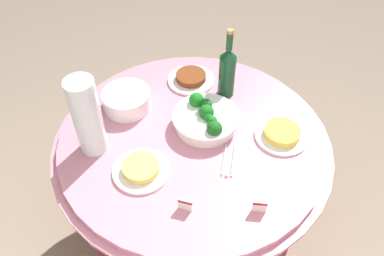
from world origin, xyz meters
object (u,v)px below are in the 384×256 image
at_px(food_plate_noodles, 141,169).
at_px(label_placard_mid, 260,206).
at_px(broccoli_bowl, 206,119).
at_px(wine_bottle, 227,71).
at_px(label_placard_front, 185,204).
at_px(decorative_fruit_vase, 88,120).
at_px(serving_tongs, 229,161).
at_px(food_plate_fried_egg, 282,134).
at_px(food_plate_stir_fry, 191,78).
at_px(plate_stack, 127,100).

xyz_separation_m(food_plate_noodles, label_placard_mid, (-0.44, 0.15, 0.01)).
bearing_deg(broccoli_bowl, wine_bottle, -112.21).
height_order(label_placard_front, label_placard_mid, same).
bearing_deg(broccoli_bowl, label_placard_front, 81.57).
height_order(broccoli_bowl, label_placard_front, broccoli_bowl).
relative_size(food_plate_noodles, label_placard_mid, 4.00).
bearing_deg(label_placard_mid, label_placard_front, 1.14).
height_order(decorative_fruit_vase, serving_tongs, decorative_fruit_vase).
relative_size(broccoli_bowl, food_plate_fried_egg, 1.27).
height_order(decorative_fruit_vase, food_plate_stir_fry, decorative_fruit_vase).
distance_m(label_placard_front, label_placard_mid, 0.26).
bearing_deg(label_placard_front, food_plate_fried_egg, -135.76).
bearing_deg(food_plate_stir_fry, label_placard_mid, 111.33).
height_order(decorative_fruit_vase, food_plate_noodles, decorative_fruit_vase).
xyz_separation_m(serving_tongs, label_placard_front, (0.16, 0.22, 0.03)).
bearing_deg(decorative_fruit_vase, broccoli_bowl, -162.39).
bearing_deg(broccoli_bowl, food_plate_stir_fry, -75.40).
distance_m(plate_stack, label_placard_mid, 0.75).
xyz_separation_m(wine_bottle, food_plate_stir_fry, (0.16, -0.08, -0.11)).
xyz_separation_m(food_plate_fried_egg, food_plate_noodles, (0.55, 0.21, -0.00)).
xyz_separation_m(label_placard_front, label_placard_mid, (-0.26, -0.01, 0.00)).
xyz_separation_m(food_plate_fried_egg, food_plate_stir_fry, (0.39, -0.34, -0.00)).
bearing_deg(label_placard_front, broccoli_bowl, -98.43).
relative_size(broccoli_bowl, food_plate_stir_fry, 1.27).
bearing_deg(plate_stack, wine_bottle, -165.68).
bearing_deg(broccoli_bowl, food_plate_fried_egg, 170.96).
distance_m(food_plate_fried_egg, food_plate_stir_fry, 0.52).
distance_m(serving_tongs, food_plate_fried_egg, 0.26).
height_order(plate_stack, food_plate_stir_fry, plate_stack).
bearing_deg(decorative_fruit_vase, label_placard_mid, 157.20).
height_order(serving_tongs, label_placard_front, label_placard_front).
relative_size(food_plate_noodles, label_placard_front, 4.00).
relative_size(wine_bottle, label_placard_front, 6.11).
bearing_deg(decorative_fruit_vase, food_plate_stir_fry, -130.23).
distance_m(wine_bottle, serving_tongs, 0.42).
bearing_deg(decorative_fruit_vase, food_plate_fried_egg, -173.16).
distance_m(wine_bottle, food_plate_fried_egg, 0.36).
bearing_deg(food_plate_noodles, wine_bottle, -124.67).
bearing_deg(wine_bottle, food_plate_noodles, 55.33).
relative_size(broccoli_bowl, wine_bottle, 0.83).
relative_size(food_plate_fried_egg, label_placard_mid, 4.00).
bearing_deg(plate_stack, food_plate_stir_fry, -144.95).
relative_size(wine_bottle, decorative_fruit_vase, 0.99).
distance_m(decorative_fruit_vase, food_plate_fried_egg, 0.77).
relative_size(broccoli_bowl, food_plate_noodles, 1.27).
relative_size(decorative_fruit_vase, food_plate_stir_fry, 1.55).
bearing_deg(serving_tongs, food_plate_noodles, 11.12).
height_order(wine_bottle, label_placard_mid, wine_bottle).
bearing_deg(food_plate_stir_fry, food_plate_noodles, 73.57).
distance_m(plate_stack, serving_tongs, 0.53).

